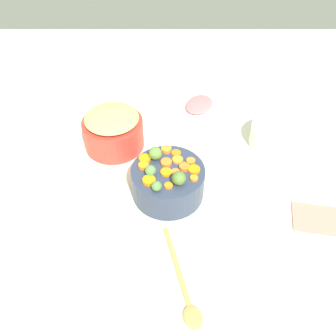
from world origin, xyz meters
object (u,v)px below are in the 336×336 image
object	(u,v)px
wooden_spoon	(186,294)
serving_bowl_carrots	(168,182)
metal_pot	(114,134)
ham_plate	(195,108)
casserole_dish	(279,136)

from	to	relation	value
wooden_spoon	serving_bowl_carrots	bearing A→B (deg)	-82.61
metal_pot	ham_plate	bearing A→B (deg)	-144.06
serving_bowl_carrots	wooden_spoon	size ratio (longest dim) A/B	0.75
serving_bowl_carrots	ham_plate	distance (m)	0.48
serving_bowl_carrots	ham_plate	xyz separation A→B (m)	(-0.11, -0.47, -0.05)
wooden_spoon	casserole_dish	distance (m)	0.70
metal_pot	casserole_dish	bearing A→B (deg)	-179.61
metal_pot	ham_plate	distance (m)	0.39
serving_bowl_carrots	metal_pot	size ratio (longest dim) A/B	1.07
serving_bowl_carrots	wooden_spoon	distance (m)	0.36
metal_pot	wooden_spoon	world-z (taller)	metal_pot
metal_pot	casserole_dish	xyz separation A→B (m)	(-0.61, -0.00, -0.01)
metal_pot	serving_bowl_carrots	bearing A→B (deg)	129.74
metal_pot	wooden_spoon	xyz separation A→B (m)	(-0.25, 0.60, -0.05)
casserole_dish	ham_plate	world-z (taller)	casserole_dish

